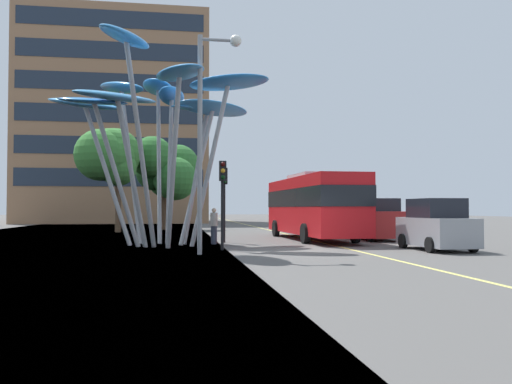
% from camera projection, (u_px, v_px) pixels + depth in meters
% --- Properties ---
extents(ground, '(120.00, 240.00, 0.10)m').
position_uv_depth(ground, '(288.00, 252.00, 20.85)').
color(ground, '#54514F').
extents(red_bus, '(2.99, 11.29, 3.51)m').
position_uv_depth(red_bus, '(312.00, 204.00, 28.50)').
color(red_bus, red).
rests_on(red_bus, ground).
extents(leaf_sculpture, '(10.19, 10.88, 8.68)m').
position_uv_depth(leaf_sculpture, '(158.00, 101.00, 23.92)').
color(leaf_sculpture, '#9EA0A5').
rests_on(leaf_sculpture, ground).
extents(traffic_light_kerb_near, '(0.28, 0.42, 3.56)m').
position_uv_depth(traffic_light_kerb_near, '(223.00, 185.00, 21.32)').
color(traffic_light_kerb_near, black).
rests_on(traffic_light_kerb_near, ground).
extents(traffic_light_kerb_far, '(0.28, 0.42, 3.63)m').
position_uv_depth(traffic_light_kerb_far, '(224.00, 188.00, 25.92)').
color(traffic_light_kerb_far, black).
rests_on(traffic_light_kerb_far, ground).
extents(car_parked_near, '(1.92, 3.93, 2.06)m').
position_uv_depth(car_parked_near, '(436.00, 226.00, 21.33)').
color(car_parked_near, gray).
rests_on(car_parked_near, ground).
extents(car_parked_mid, '(2.01, 4.06, 2.18)m').
position_uv_depth(car_parked_mid, '(377.00, 220.00, 27.98)').
color(car_parked_mid, maroon).
rests_on(car_parked_mid, ground).
extents(car_parked_far, '(1.90, 4.45, 2.19)m').
position_uv_depth(car_parked_far, '(343.00, 219.00, 33.81)').
color(car_parked_far, '#2D5138').
rests_on(car_parked_far, ground).
extents(car_side_street, '(2.08, 4.41, 2.03)m').
position_uv_depth(car_side_street, '(312.00, 217.00, 41.01)').
color(car_side_street, '#2D5138').
rests_on(car_side_street, ground).
extents(car_far_side, '(2.00, 4.44, 2.15)m').
position_uv_depth(car_far_side, '(300.00, 216.00, 46.88)').
color(car_far_side, maroon).
rests_on(car_far_side, ground).
extents(street_lamp, '(1.62, 0.44, 8.09)m').
position_uv_depth(street_lamp, '(209.00, 114.00, 19.48)').
color(street_lamp, gray).
rests_on(street_lamp, ground).
extents(tree_pavement_near, '(4.41, 4.78, 7.34)m').
position_uv_depth(tree_pavement_near, '(110.00, 156.00, 36.90)').
color(tree_pavement_near, brown).
rests_on(tree_pavement_near, ground).
extents(tree_pavement_far, '(5.18, 5.19, 7.09)m').
position_uv_depth(tree_pavement_far, '(166.00, 170.00, 41.23)').
color(tree_pavement_far, brown).
rests_on(tree_pavement_far, ground).
extents(pedestrian, '(0.34, 0.34, 1.69)m').
position_uv_depth(pedestrian, '(214.00, 226.00, 24.92)').
color(pedestrian, '#2D3342').
rests_on(pedestrian, ground).
extents(backdrop_building, '(20.80, 15.57, 23.80)m').
position_uv_depth(backdrop_building, '(119.00, 123.00, 64.39)').
color(backdrop_building, '#936B4C').
rests_on(backdrop_building, ground).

